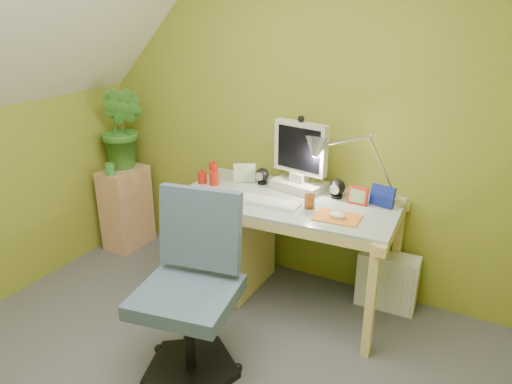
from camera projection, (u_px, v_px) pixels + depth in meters
The scene contains 19 objects.
wall_back at pixel (298, 116), 3.20m from camera, with size 3.20×0.01×2.40m, color olive.
desk at pixel (287, 250), 3.15m from camera, with size 1.40×0.70×0.75m, color #D6BB70, non-canonical shape.
monitor at pixel (300, 153), 3.07m from camera, with size 0.37×0.21×0.51m, color beige, non-canonical shape.
speaker_left at pixel (262, 176), 3.25m from camera, with size 0.09×0.09×0.11m, color black, non-canonical shape.
speaker_right at pixel (337, 188), 3.00m from camera, with size 0.11×0.11×0.13m, color black, non-canonical shape.
keyboard at pixel (267, 202), 2.93m from camera, with size 0.42×0.13×0.02m, color silver.
mousepad at pixel (337, 217), 2.73m from camera, with size 0.26×0.19×0.01m, color orange.
mouse at pixel (337, 215), 2.73m from camera, with size 0.10×0.06×0.03m, color silver.
amber_tumbler at pixel (309, 202), 2.86m from camera, with size 0.06×0.06×0.08m, color #8E4714.
candle_cluster at pixel (210, 174), 3.27m from camera, with size 0.17×0.15×0.13m, color red, non-canonical shape.
photo_frame_red at pixel (358, 196), 2.91m from camera, with size 0.13×0.02×0.11m, color red.
photo_frame_blue at pixel (382, 196), 2.88m from camera, with size 0.15×0.02×0.13m, color navy.
photo_frame_green at pixel (245, 173), 3.28m from camera, with size 0.15×0.02×0.13m, color #9EBB81.
desk_lamp at pixel (369, 152), 2.84m from camera, with size 0.61×0.26×0.66m, color silver, non-canonical shape.
side_ledge at pixel (127, 208), 3.91m from camera, with size 0.25×0.38×0.67m, color tan.
potted_plant at pixel (123, 128), 3.71m from camera, with size 0.36×0.29×0.66m, color #3A7E2A.
green_cup at pixel (110, 169), 3.64m from camera, with size 0.07×0.07×0.10m, color #3C8E3B.
task_chair at pixel (186, 293), 2.43m from camera, with size 0.57×0.57×1.03m, color #40546A, non-canonical shape.
radiator at pixel (387, 281), 3.13m from camera, with size 0.39×0.15×0.39m, color white.
Camera 1 is at (1.25, -1.32, 1.89)m, focal length 33.00 mm.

